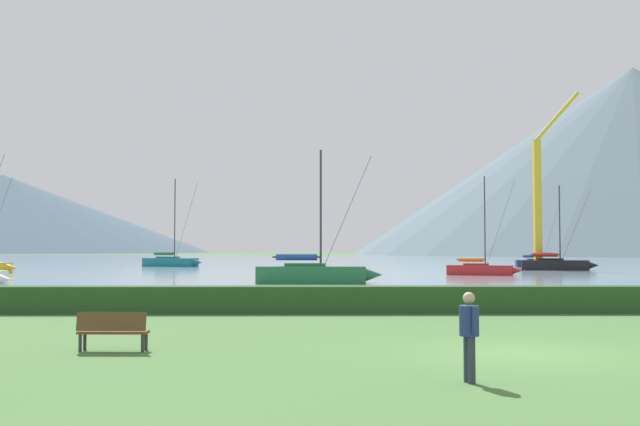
{
  "coord_description": "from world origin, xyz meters",
  "views": [
    {
      "loc": [
        -4.95,
        -17.48,
        2.45
      ],
      "look_at": [
        -4.29,
        43.83,
        5.35
      ],
      "focal_mm": 42.01,
      "sensor_mm": 36.0,
      "label": 1
    }
  ],
  "objects": [
    {
      "name": "harbor_water",
      "position": [
        0.0,
        137.0,
        0.0
      ],
      "size": [
        320.0,
        246.0,
        0.0
      ],
      "primitive_type": "cube",
      "color": "gray",
      "rests_on": "ground_plane"
    },
    {
      "name": "ground_plane",
      "position": [
        0.0,
        0.0,
        0.0
      ],
      "size": [
        1000.0,
        1000.0,
        0.0
      ],
      "primitive_type": "plane",
      "color": "#477038"
    },
    {
      "name": "distant_hill_central_peak",
      "position": [
        -177.22,
        398.89,
        21.7
      ],
      "size": [
        229.88,
        229.88,
        43.4
      ],
      "primitive_type": "cone",
      "color": "#425666",
      "rests_on": "ground_plane"
    },
    {
      "name": "distant_hill_west_ridge",
      "position": [
        124.89,
        280.85,
        37.87
      ],
      "size": [
        226.55,
        226.55,
        75.75
      ],
      "primitive_type": "cone",
      "color": "slate",
      "rests_on": "ground_plane"
    },
    {
      "name": "sailboat_slip_11",
      "position": [
        -23.91,
        83.38,
        0.71
      ],
      "size": [
        8.45,
        4.71,
        11.84
      ],
      "rotation": [
        0.0,
        0.0,
        -0.34
      ],
      "color": "#19707A",
      "rests_on": "harbor_water"
    },
    {
      "name": "sailboat_slip_7",
      "position": [
        22.27,
        65.86,
        0.68
      ],
      "size": [
        8.42,
        4.17,
        9.49
      ],
      "rotation": [
        0.0,
        0.0,
        -0.26
      ],
      "color": "black",
      "rests_on": "harbor_water"
    },
    {
      "name": "sailboat_slip_0",
      "position": [
        10.46,
        50.69,
        0.56
      ],
      "size": [
        6.74,
        3.84,
        9.04
      ],
      "rotation": [
        0.0,
        0.0,
        -0.35
      ],
      "color": "red",
      "rests_on": "harbor_water"
    },
    {
      "name": "person_standing_walker",
      "position": [
        -2.07,
        -3.77,
        0.97
      ],
      "size": [
        0.36,
        0.56,
        1.65
      ],
      "rotation": [
        0.0,
        0.0,
        0.22
      ],
      "color": "#2D3347",
      "rests_on": "ground_plane"
    },
    {
      "name": "dock_crane",
      "position": [
        20.95,
        67.37,
        6.72
      ],
      "size": [
        5.99,
        2.0,
        20.47
      ],
      "color": "#333338",
      "rests_on": "ground_plane"
    },
    {
      "name": "sailboat_slip_10",
      "position": [
        25.02,
        80.97,
        0.57
      ],
      "size": [
        6.79,
        2.7,
        10.32
      ],
      "rotation": [
        0.0,
        0.0,
        -0.13
      ],
      "color": "navy",
      "rests_on": "harbor_water"
    },
    {
      "name": "sailboat_slip_4",
      "position": [
        -4.87,
        35.06,
        0.72
      ],
      "size": [
        8.85,
        3.05,
        9.39
      ],
      "rotation": [
        0.0,
        0.0,
        -0.06
      ],
      "color": "#236B38",
      "rests_on": "harbor_water"
    },
    {
      "name": "hedge_line",
      "position": [
        0.0,
        11.0,
        0.51
      ],
      "size": [
        80.0,
        1.2,
        1.01
      ],
      "primitive_type": "cube",
      "color": "#284C23",
      "rests_on": "ground_plane"
    },
    {
      "name": "park_bench_near_path",
      "position": [
        -9.69,
        0.43,
        0.53
      ],
      "size": [
        1.66,
        0.52,
        0.95
      ],
      "rotation": [
        0.0,
        0.0,
        -0.03
      ],
      "color": "brown",
      "rests_on": "ground_plane"
    }
  ]
}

